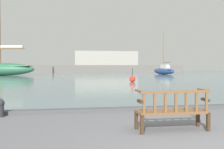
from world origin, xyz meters
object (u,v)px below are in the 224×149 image
object	(u,v)px
sailboat_mid_port	(164,70)
channel_buoy	(132,79)
park_bench	(172,110)
sailboat_far_port	(2,68)
mooring_bollard	(0,107)

from	to	relation	value
sailboat_mid_port	channel_buoy	distance (m)	23.79
park_bench	sailboat_far_port	world-z (taller)	sailboat_far_port
sailboat_far_port	sailboat_mid_port	xyz separation A→B (m)	(27.27, 1.10, -0.43)
park_bench	channel_buoy	bearing A→B (deg)	78.88
sailboat_far_port	mooring_bollard	distance (m)	35.16
sailboat_far_port	channel_buoy	xyz separation A→B (m)	(16.13, -19.92, -0.88)
park_bench	channel_buoy	xyz separation A→B (m)	(3.23, 16.43, -0.11)
sailboat_far_port	sailboat_mid_port	size ratio (longest dim) A/B	1.69
mooring_bollard	sailboat_mid_port	bearing A→B (deg)	62.08
sailboat_mid_port	mooring_bollard	bearing A→B (deg)	-117.92
sailboat_far_port	park_bench	bearing A→B (deg)	-70.47
sailboat_far_port	mooring_bollard	size ratio (longest dim) A/B	24.82
park_bench	sailboat_far_port	distance (m)	38.58
sailboat_far_port	mooring_bollard	bearing A→B (deg)	-75.78
park_bench	channel_buoy	distance (m)	16.75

